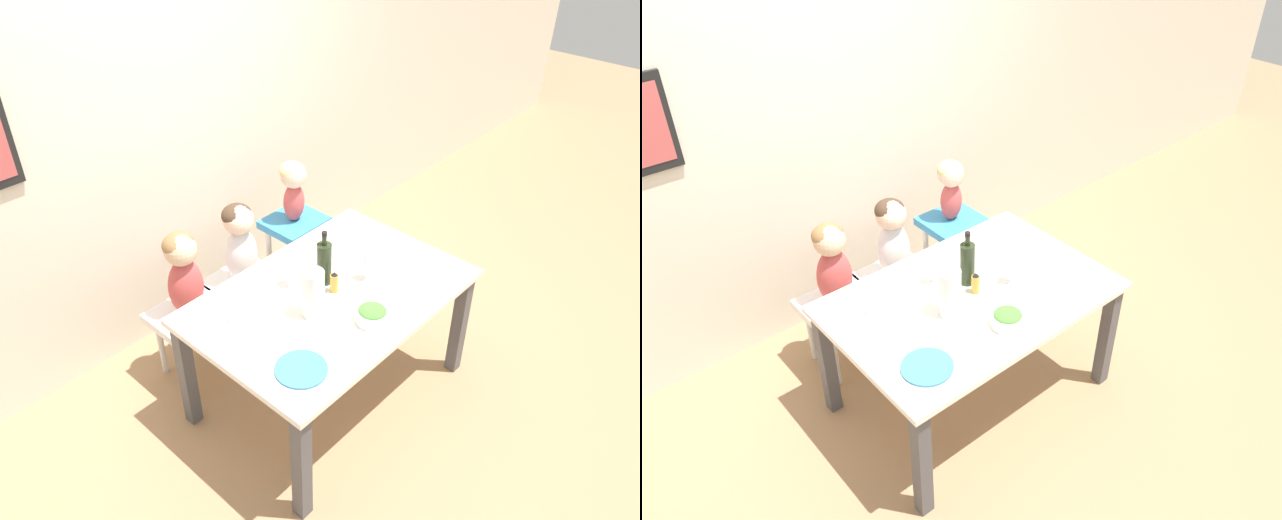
{
  "view_description": "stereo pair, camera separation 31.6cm",
  "coord_description": "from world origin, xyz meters",
  "views": [
    {
      "loc": [
        -1.89,
        -1.67,
        2.76
      ],
      "look_at": [
        0.0,
        0.07,
        0.91
      ],
      "focal_mm": 35.0,
      "sensor_mm": 36.0,
      "label": 1
    },
    {
      "loc": [
        -1.66,
        -1.89,
        2.76
      ],
      "look_at": [
        0.0,
        0.07,
        0.91
      ],
      "focal_mm": 35.0,
      "sensor_mm": 36.0,
      "label": 2
    }
  ],
  "objects": [
    {
      "name": "wine_glass_far",
      "position": [
        -0.08,
        0.19,
        0.86
      ],
      "size": [
        0.07,
        0.07,
        0.18
      ],
      "color": "white",
      "rests_on": "dining_table"
    },
    {
      "name": "chair_right_highchair",
      "position": [
        0.45,
        0.7,
        0.54
      ],
      "size": [
        0.36,
        0.32,
        0.69
      ],
      "color": "silver",
      "rests_on": "ground_plane"
    },
    {
      "name": "salad_bowl_large",
      "position": [
        -0.02,
        -0.29,
        0.78
      ],
      "size": [
        0.16,
        0.16,
        0.09
      ],
      "color": "white",
      "rests_on": "dining_table"
    },
    {
      "name": "paper_towel_roll",
      "position": [
        -0.18,
        -0.04,
        0.86
      ],
      "size": [
        0.11,
        0.11,
        0.26
      ],
      "color": "white",
      "rests_on": "dining_table"
    },
    {
      "name": "wine_bottle",
      "position": [
        0.05,
        0.09,
        0.86
      ],
      "size": [
        0.08,
        0.08,
        0.32
      ],
      "color": "#232D19",
      "rests_on": "dining_table"
    },
    {
      "name": "dinner_plate_front_left",
      "position": [
        -0.49,
        -0.27,
        0.74
      ],
      "size": [
        0.24,
        0.24,
        0.01
      ],
      "color": "teal",
      "rests_on": "dining_table"
    },
    {
      "name": "person_child_center",
      "position": [
        0.0,
        0.7,
        0.76
      ],
      "size": [
        0.21,
        0.19,
        0.52
      ],
      "color": "silver",
      "rests_on": "chair_far_center"
    },
    {
      "name": "dining_table",
      "position": [
        0.0,
        0.0,
        0.64
      ],
      "size": [
        1.44,
        0.96,
        0.73
      ],
      "color": "white",
      "rests_on": "ground_plane"
    },
    {
      "name": "wall_back",
      "position": [
        -0.0,
        1.22,
        1.35
      ],
      "size": [
        10.0,
        0.09,
        2.7
      ],
      "color": "beige",
      "rests_on": "ground_plane"
    },
    {
      "name": "ground_plane",
      "position": [
        0.0,
        0.0,
        0.0
      ],
      "size": [
        14.0,
        14.0,
        0.0
      ],
      "primitive_type": "plane",
      "color": "#9E7A56"
    },
    {
      "name": "chair_far_center",
      "position": [
        0.0,
        0.7,
        0.39
      ],
      "size": [
        0.42,
        0.38,
        0.46
      ],
      "color": "silver",
      "rests_on": "ground_plane"
    },
    {
      "name": "chair_far_left",
      "position": [
        -0.4,
        0.7,
        0.39
      ],
      "size": [
        0.42,
        0.38,
        0.46
      ],
      "color": "silver",
      "rests_on": "ground_plane"
    },
    {
      "name": "wine_glass_near",
      "position": [
        0.23,
        -0.06,
        0.86
      ],
      "size": [
        0.07,
        0.07,
        0.18
      ],
      "color": "white",
      "rests_on": "dining_table"
    },
    {
      "name": "person_child_left",
      "position": [
        -0.4,
        0.7,
        0.76
      ],
      "size": [
        0.21,
        0.19,
        0.52
      ],
      "color": "#C64C4C",
      "rests_on": "chair_far_left"
    },
    {
      "name": "dinner_plate_back_left",
      "position": [
        -0.38,
        0.23,
        0.74
      ],
      "size": [
        0.24,
        0.24,
        0.01
      ],
      "color": "silver",
      "rests_on": "dining_table"
    },
    {
      "name": "condiment_bottle_hot_sauce",
      "position": [
        0.03,
        -0.0,
        0.79
      ],
      "size": [
        0.04,
        0.04,
        0.12
      ],
      "color": "#BC8E33",
      "rests_on": "dining_table"
    },
    {
      "name": "person_baby_right",
      "position": [
        0.45,
        0.7,
        0.94
      ],
      "size": [
        0.16,
        0.17,
        0.39
      ],
      "color": "#C64C4C",
      "rests_on": "chair_right_highchair"
    }
  ]
}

